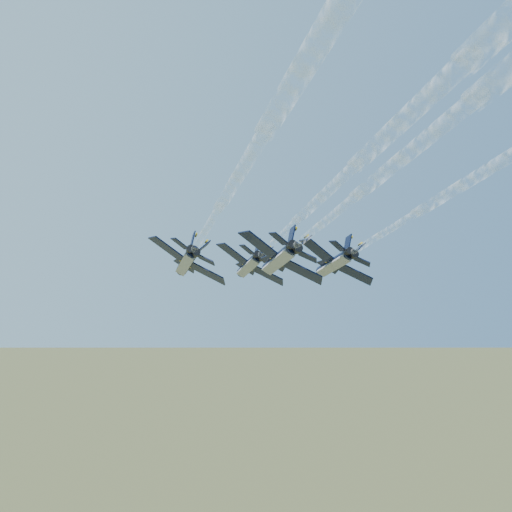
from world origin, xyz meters
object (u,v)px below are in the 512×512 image
jet_left (187,262)px  jet_right (334,263)px  jet_slot (279,259)px  jet_lead (249,265)px

jet_left → jet_right: bearing=1.8°
jet_left → jet_slot: 16.09m
jet_slot → jet_lead: bearing=90.4°
jet_lead → jet_right: same height
jet_lead → jet_right: (7.73, -14.07, 0.00)m
jet_lead → jet_right: 16.05m
jet_lead → jet_left: (-14.71, -7.49, 0.00)m
jet_left → jet_slot: bearing=-42.9°
jet_right → jet_slot: same height
jet_left → jet_right: (22.44, -6.58, 0.00)m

